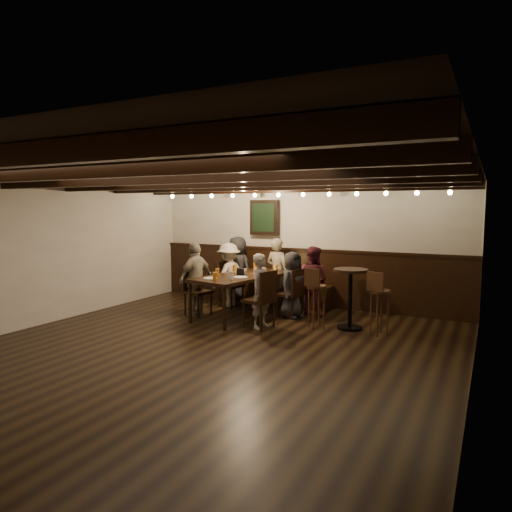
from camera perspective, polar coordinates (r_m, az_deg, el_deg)
The scene contains 27 objects.
room at distance 8.16m, azimuth 0.58°, elevation -0.11°, with size 7.00×7.00×7.00m.
dining_table at distance 8.19m, azimuth -1.58°, elevation -2.79°, with size 1.25×2.14×0.75m.
chair_left_near at distance 9.05m, azimuth -3.26°, elevation -4.63°, with size 0.48×0.48×0.89m.
chair_left_far at distance 8.41m, azimuth -7.33°, elevation -5.48°, with size 0.48×0.48×0.90m.
chair_right_near at distance 8.19m, azimuth 4.34°, elevation -5.81°, with size 0.46×0.46×0.87m.
chair_right_far at distance 7.47m, azimuth 0.49°, elevation -6.78°, with size 0.50×0.50×0.94m.
person_bench_left at distance 9.44m, azimuth -2.30°, elevation -1.68°, with size 0.67×0.43×1.36m, color #252427.
person_bench_centre at distance 9.01m, azimuth 2.68°, elevation -2.06°, with size 0.50×0.33×1.36m, color gray.
person_bench_right at distance 8.41m, azimuth 7.10°, elevation -3.04°, with size 0.61×0.48×1.25m, color #581E2A.
person_left_near at distance 9.02m, azimuth -3.43°, elevation -2.38°, with size 0.81×0.47×1.26m, color #B0A895.
person_left_far at distance 8.37m, azimuth -7.52°, elevation -2.82°, with size 0.78×0.32×1.33m, color gray.
person_right_near at distance 8.12m, azimuth 4.55°, elevation -3.60°, with size 0.58×0.38×1.18m, color #2A292C.
person_right_far at distance 7.39m, azimuth 0.68°, elevation -4.40°, with size 0.44×0.29×1.21m, color gray.
pint_a at distance 8.88m, azimuth -0.09°, elevation -1.23°, with size 0.07×0.07×0.14m, color #BF7219.
pint_b at distance 8.53m, azimuth 2.50°, elevation -1.54°, with size 0.07×0.07×0.14m, color #BF7219.
pint_c at distance 8.43m, azimuth -2.72°, elevation -1.62°, with size 0.07×0.07×0.14m, color #BF7219.
pint_d at distance 8.14m, azimuth 0.94°, elevation -1.90°, with size 0.07×0.07×0.14m, color silver.
pint_e at distance 7.98m, azimuth -4.87°, elevation -2.08°, with size 0.07×0.07×0.14m, color #BF7219.
pint_f at distance 7.62m, azimuth -3.07°, elevation -2.44°, with size 0.07×0.07×0.14m, color silver.
pint_g at distance 7.54m, azimuth -5.18°, elevation -2.55°, with size 0.07×0.07×0.14m, color #BF7219.
plate_near at distance 7.76m, azimuth -5.74°, elevation -2.78°, with size 0.24×0.24×0.01m, color white.
plate_far at distance 7.83m, azimuth -1.97°, elevation -2.67°, with size 0.24×0.24×0.01m, color white.
condiment_caddy at distance 8.13m, azimuth -1.81°, elevation -1.98°, with size 0.15×0.10×0.12m, color black.
candle at distance 8.33m, azimuth 0.37°, elevation -2.03°, with size 0.05×0.05×0.05m, color beige.
high_top_table at distance 7.48m, azimuth 11.71°, elevation -4.13°, with size 0.55×0.55×0.98m.
bar_stool_left at distance 7.50m, azimuth 7.53°, elevation -6.17°, with size 0.32×0.34×0.99m.
bar_stool_right at distance 7.27m, azimuth 15.13°, elevation -6.71°, with size 0.34×0.35×0.99m.
Camera 1 is at (3.40, -5.01, 1.94)m, focal length 32.00 mm.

